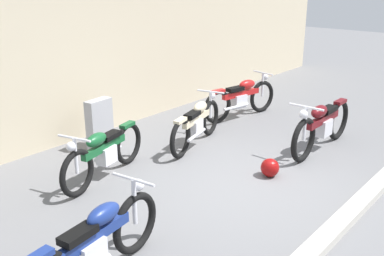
{
  "coord_description": "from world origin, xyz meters",
  "views": [
    {
      "loc": [
        -5.39,
        -3.49,
        3.12
      ],
      "look_at": [
        0.28,
        1.25,
        0.55
      ],
      "focal_mm": 42.19,
      "sensor_mm": 36.0,
      "label": 1
    }
  ],
  "objects": [
    {
      "name": "motorcycle_green",
      "position": [
        -1.27,
        1.76,
        0.44
      ],
      "size": [
        2.0,
        0.73,
        0.92
      ],
      "rotation": [
        0.0,
        0.0,
        3.38
      ],
      "color": "black",
      "rests_on": "ground_plane"
    },
    {
      "name": "stone_marker",
      "position": [
        -0.5,
        2.8,
        0.47
      ],
      "size": [
        0.53,
        0.25,
        0.95
      ],
      "primitive_type": "cube",
      "rotation": [
        0.0,
        0.0,
        0.09
      ],
      "color": "#9E9EA3",
      "rests_on": "ground_plane"
    },
    {
      "name": "motorcycle_cream",
      "position": [
        0.8,
        1.57,
        0.44
      ],
      "size": [
        1.99,
        0.74,
        0.91
      ],
      "rotation": [
        0.0,
        0.0,
        0.25
      ],
      "color": "black",
      "rests_on": "ground_plane"
    },
    {
      "name": "motorcycle_maroon",
      "position": [
        2.07,
        -0.33,
        0.48
      ],
      "size": [
        2.24,
        0.62,
        1.0
      ],
      "rotation": [
        0.0,
        0.0,
        3.14
      ],
      "color": "black",
      "rests_on": "ground_plane"
    },
    {
      "name": "curb_strip",
      "position": [
        0.0,
        -1.7,
        0.06
      ],
      "size": [
        18.0,
        0.24,
        0.12
      ],
      "primitive_type": "cube",
      "color": "#B7B2A8",
      "rests_on": "ground_plane"
    },
    {
      "name": "helmet",
      "position": [
        0.48,
        -0.21,
        0.15
      ],
      "size": [
        0.3,
        0.3,
        0.3
      ],
      "primitive_type": "sphere",
      "color": "maroon",
      "rests_on": "ground_plane"
    },
    {
      "name": "motorcycle_blue",
      "position": [
        -2.97,
        -0.15,
        0.45
      ],
      "size": [
        2.1,
        0.62,
        0.94
      ],
      "rotation": [
        0.0,
        0.0,
        0.13
      ],
      "color": "black",
      "rests_on": "ground_plane"
    },
    {
      "name": "building_wall",
      "position": [
        0.0,
        3.68,
        1.54
      ],
      "size": [
        18.0,
        0.3,
        3.09
      ],
      "primitive_type": "cube",
      "color": "beige",
      "rests_on": "ground_plane"
    },
    {
      "name": "ground_plane",
      "position": [
        0.0,
        0.0,
        0.0
      ],
      "size": [
        40.0,
        40.0,
        0.0
      ],
      "primitive_type": "plane",
      "color": "slate"
    },
    {
      "name": "motorcycle_red",
      "position": [
        2.77,
        1.9,
        0.46
      ],
      "size": [
        2.09,
        0.69,
        0.95
      ],
      "rotation": [
        0.0,
        0.0,
        -0.2
      ],
      "color": "black",
      "rests_on": "ground_plane"
    }
  ]
}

